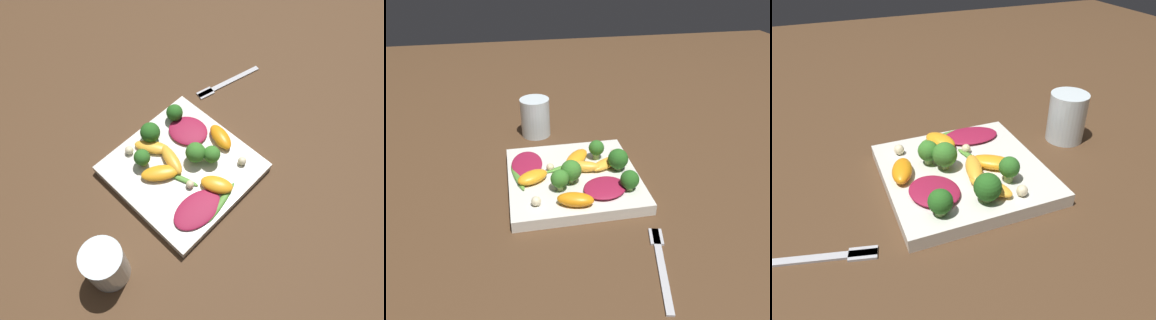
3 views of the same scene
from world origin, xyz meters
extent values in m
plane|color=#4C331E|center=(0.00, 0.00, 0.00)|extent=(2.40, 2.40, 0.00)
cube|color=silver|center=(0.00, 0.00, 0.01)|extent=(0.25, 0.25, 0.02)
cylinder|color=silver|center=(0.05, -0.23, 0.05)|extent=(0.07, 0.07, 0.09)
cube|color=#B2B2B7|center=(-0.09, 0.24, 0.00)|extent=(0.05, 0.16, 0.01)
cube|color=#B2B2B7|center=(-0.10, 0.18, 0.00)|extent=(0.03, 0.04, 0.01)
ellipsoid|color=maroon|center=(-0.05, 0.06, 0.03)|extent=(0.10, 0.09, 0.01)
ellipsoid|color=maroon|center=(0.08, -0.05, 0.03)|extent=(0.07, 0.10, 0.01)
ellipsoid|color=orange|center=(-0.02, -0.04, 0.03)|extent=(0.07, 0.08, 0.02)
ellipsoid|color=#FCAD33|center=(-0.07, -0.01, 0.03)|extent=(0.08, 0.06, 0.02)
ellipsoid|color=orange|center=(0.01, 0.09, 0.03)|extent=(0.07, 0.05, 0.02)
ellipsoid|color=orange|center=(0.08, 0.01, 0.03)|extent=(0.07, 0.06, 0.02)
ellipsoid|color=#FCAD33|center=(-0.02, -0.01, 0.03)|extent=(0.07, 0.04, 0.02)
cylinder|color=#7A9E51|center=(0.03, 0.05, 0.03)|extent=(0.01, 0.01, 0.01)
sphere|color=#387A28|center=(0.03, 0.05, 0.05)|extent=(0.03, 0.03, 0.03)
cylinder|color=#7A9E51|center=(-0.06, -0.05, 0.03)|extent=(0.01, 0.01, 0.02)
sphere|color=#2D6B23|center=(-0.06, -0.05, 0.05)|extent=(0.03, 0.03, 0.03)
cylinder|color=#7A9E51|center=(0.01, 0.03, 0.03)|extent=(0.01, 0.01, 0.02)
sphere|color=#387A28|center=(0.01, 0.03, 0.05)|extent=(0.04, 0.04, 0.04)
cylinder|color=#7A9E51|center=(-0.09, 0.00, 0.03)|extent=(0.01, 0.01, 0.01)
sphere|color=#26601E|center=(-0.09, 0.00, 0.05)|extent=(0.04, 0.04, 0.04)
cylinder|color=#7A9E51|center=(-0.09, 0.07, 0.03)|extent=(0.02, 0.02, 0.01)
sphere|color=#26601E|center=(-0.09, 0.07, 0.04)|extent=(0.03, 0.03, 0.03)
ellipsoid|color=#518E33|center=(0.11, -0.01, 0.02)|extent=(0.03, 0.09, 0.01)
ellipsoid|color=#518E33|center=(0.02, -0.02, 0.02)|extent=(0.07, 0.03, 0.01)
sphere|color=beige|center=(-0.10, -0.05, 0.03)|extent=(0.02, 0.02, 0.02)
sphere|color=beige|center=(0.04, -0.02, 0.03)|extent=(0.02, 0.02, 0.02)
sphere|color=beige|center=(0.08, 0.08, 0.03)|extent=(0.02, 0.02, 0.02)
sphere|color=beige|center=(0.00, -0.02, 0.03)|extent=(0.01, 0.01, 0.01)
camera|label=1|loc=(0.26, -0.24, 0.65)|focal=35.00mm
camera|label=2|loc=(0.10, 0.59, 0.41)|focal=35.00mm
camera|label=3|loc=(-0.45, 0.18, 0.35)|focal=35.00mm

